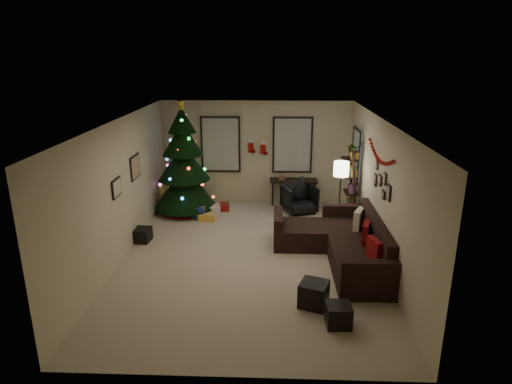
% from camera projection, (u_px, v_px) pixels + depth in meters
% --- Properties ---
extents(floor, '(7.00, 7.00, 0.00)m').
position_uv_depth(floor, '(250.00, 256.00, 8.94)').
color(floor, '#BFAE90').
rests_on(floor, ground).
extents(ceiling, '(7.00, 7.00, 0.00)m').
position_uv_depth(ceiling, '(249.00, 121.00, 8.13)').
color(ceiling, white).
rests_on(ceiling, floor).
extents(wall_back, '(5.00, 0.00, 5.00)m').
position_uv_depth(wall_back, '(256.00, 152.00, 11.87)').
color(wall_back, beige).
rests_on(wall_back, floor).
extents(wall_front, '(5.00, 0.00, 5.00)m').
position_uv_depth(wall_front, '(234.00, 282.00, 5.20)').
color(wall_front, beige).
rests_on(wall_front, floor).
extents(wall_left, '(0.00, 7.00, 7.00)m').
position_uv_depth(wall_left, '(121.00, 190.00, 8.63)').
color(wall_left, beige).
rests_on(wall_left, floor).
extents(wall_right, '(0.00, 7.00, 7.00)m').
position_uv_depth(wall_right, '(381.00, 193.00, 8.44)').
color(wall_right, beige).
rests_on(wall_right, floor).
extents(window_back_left, '(1.05, 0.06, 1.50)m').
position_uv_depth(window_back_left, '(221.00, 144.00, 11.81)').
color(window_back_left, '#728CB2').
rests_on(window_back_left, wall_back).
extents(window_back_right, '(1.05, 0.06, 1.50)m').
position_uv_depth(window_back_right, '(292.00, 145.00, 11.74)').
color(window_back_right, '#728CB2').
rests_on(window_back_right, wall_back).
extents(window_right_wall, '(0.06, 0.90, 1.30)m').
position_uv_depth(window_right_wall, '(356.00, 155.00, 10.83)').
color(window_right_wall, '#728CB2').
rests_on(window_right_wall, wall_right).
extents(christmas_tree, '(1.56, 1.56, 2.89)m').
position_uv_depth(christmas_tree, '(184.00, 166.00, 11.03)').
color(christmas_tree, black).
rests_on(christmas_tree, floor).
extents(presents, '(1.50, 1.00, 0.30)m').
position_uv_depth(presents, '(198.00, 211.00, 11.11)').
color(presents, navy).
rests_on(presents, floor).
extents(sofa, '(2.03, 2.94, 0.90)m').
position_uv_depth(sofa, '(342.00, 244.00, 8.77)').
color(sofa, black).
rests_on(sofa, floor).
extents(pillow_red_a, '(0.20, 0.41, 0.40)m').
position_uv_depth(pillow_red_a, '(374.00, 250.00, 7.69)').
color(pillow_red_a, maroon).
rests_on(pillow_red_a, sofa).
extents(pillow_red_b, '(0.21, 0.41, 0.40)m').
position_uv_depth(pillow_red_b, '(366.00, 233.00, 8.41)').
color(pillow_red_b, maroon).
rests_on(pillow_red_b, sofa).
extents(pillow_cream, '(0.30, 0.45, 0.44)m').
position_uv_depth(pillow_cream, '(359.00, 220.00, 9.09)').
color(pillow_cream, beige).
rests_on(pillow_cream, sofa).
extents(ottoman_near, '(0.54, 0.54, 0.40)m').
position_uv_depth(ottoman_near, '(314.00, 294.00, 7.14)').
color(ottoman_near, black).
rests_on(ottoman_near, floor).
extents(ottoman_far, '(0.38, 0.38, 0.34)m').
position_uv_depth(ottoman_far, '(339.00, 315.00, 6.63)').
color(ottoman_far, black).
rests_on(ottoman_far, floor).
extents(desk, '(1.25, 0.45, 0.68)m').
position_uv_depth(desk, '(293.00, 182.00, 11.79)').
color(desk, black).
rests_on(desk, floor).
extents(desk_chair, '(0.87, 0.84, 0.72)m').
position_uv_depth(desk_chair, '(299.00, 199.00, 11.24)').
color(desk_chair, black).
rests_on(desk_chair, floor).
extents(bookshelf, '(0.30, 0.53, 1.79)m').
position_uv_depth(bookshelf, '(352.00, 187.00, 10.45)').
color(bookshelf, black).
rests_on(bookshelf, floor).
extents(potted_plant, '(0.67, 0.67, 0.56)m').
position_uv_depth(potted_plant, '(355.00, 147.00, 10.06)').
color(potted_plant, '#4C4C4C').
rests_on(potted_plant, bookshelf).
extents(floor_lamp, '(0.34, 0.34, 1.60)m').
position_uv_depth(floor_lamp, '(341.00, 173.00, 9.85)').
color(floor_lamp, black).
rests_on(floor_lamp, floor).
extents(art_map, '(0.04, 0.60, 0.50)m').
position_uv_depth(art_map, '(135.00, 167.00, 9.45)').
color(art_map, black).
rests_on(art_map, wall_left).
extents(art_abstract, '(0.04, 0.45, 0.35)m').
position_uv_depth(art_abstract, '(116.00, 188.00, 8.33)').
color(art_abstract, black).
rests_on(art_abstract, wall_left).
extents(gallery, '(0.03, 1.25, 0.54)m').
position_uv_depth(gallery, '(382.00, 183.00, 8.31)').
color(gallery, black).
rests_on(gallery, wall_right).
extents(garland, '(0.08, 1.90, 0.30)m').
position_uv_depth(garland, '(380.00, 155.00, 8.36)').
color(garland, '#A5140C').
rests_on(garland, wall_right).
extents(stocking_left, '(0.20, 0.05, 0.36)m').
position_uv_depth(stocking_left, '(251.00, 146.00, 11.78)').
color(stocking_left, '#990F0C').
rests_on(stocking_left, wall_back).
extents(stocking_right, '(0.20, 0.05, 0.36)m').
position_uv_depth(stocking_right, '(263.00, 148.00, 11.70)').
color(stocking_right, '#990F0C').
rests_on(stocking_right, wall_back).
extents(storage_bin, '(0.61, 0.44, 0.29)m').
position_uv_depth(storage_bin, '(137.00, 235.00, 9.59)').
color(storage_bin, black).
rests_on(storage_bin, floor).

